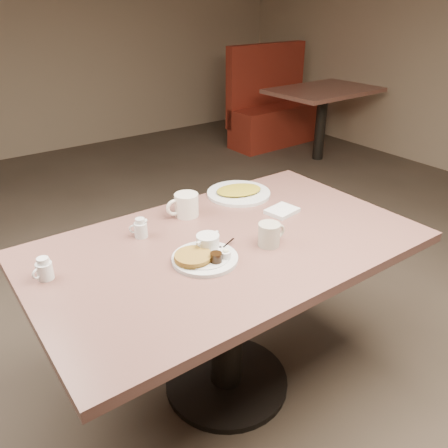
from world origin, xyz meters
TOP-DOWN VIEW (x-y plane):
  - room at (0.00, 0.00)m, footprint 7.04×8.04m
  - diner_table at (0.00, 0.00)m, footprint 1.50×0.90m
  - main_plate at (-0.14, -0.05)m, footprint 0.32×0.30m
  - coffee_mug_near at (0.12, -0.11)m, footprint 0.12×0.09m
  - napkin at (0.35, 0.07)m, footprint 0.15×0.12m
  - coffee_mug_far at (-0.01, 0.29)m, footprint 0.15×0.12m
  - creamer_left at (-0.65, 0.16)m, footprint 0.08×0.06m
  - creamer_right at (-0.25, 0.23)m, footprint 0.07×0.05m
  - hash_plate at (0.32, 0.34)m, footprint 0.37×0.37m
  - booth_back_right at (2.69, 2.68)m, footprint 1.14×1.33m

SIDE VIEW (x-z plane):
  - booth_back_right at x=2.69m, z-range -0.15..0.97m
  - diner_table at x=0.00m, z-range 0.21..0.96m
  - napkin at x=0.35m, z-range 0.75..0.77m
  - hash_plate at x=0.32m, z-range 0.75..0.78m
  - main_plate at x=-0.14m, z-range 0.74..0.81m
  - creamer_left at x=-0.65m, z-range 0.75..0.83m
  - creamer_right at x=-0.25m, z-range 0.75..0.83m
  - coffee_mug_near at x=0.12m, z-range 0.75..0.84m
  - coffee_mug_far at x=-0.01m, z-range 0.75..0.85m
  - room at x=0.00m, z-range -0.02..2.82m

